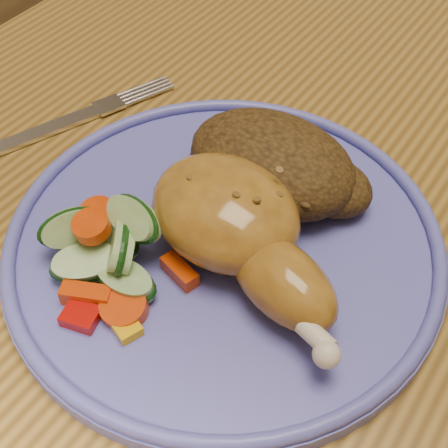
% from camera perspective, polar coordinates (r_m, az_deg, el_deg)
% --- Properties ---
extents(dining_table, '(0.90, 1.40, 0.75)m').
position_cam_1_polar(dining_table, '(0.54, 13.85, -6.04)').
color(dining_table, olive).
rests_on(dining_table, ground).
extents(plate, '(0.30, 0.30, 0.01)m').
position_cam_1_polar(plate, '(0.44, -0.00, -1.83)').
color(plate, '#5354B2').
rests_on(plate, dining_table).
extents(plate_rim, '(0.30, 0.30, 0.01)m').
position_cam_1_polar(plate_rim, '(0.43, -0.00, -0.89)').
color(plate_rim, '#5354B2').
rests_on(plate_rim, plate).
extents(chicken_leg, '(0.17, 0.11, 0.06)m').
position_cam_1_polar(chicken_leg, '(0.40, 1.32, -0.34)').
color(chicken_leg, '#A36E22').
rests_on(chicken_leg, plate).
extents(rice_pilaf, '(0.14, 0.09, 0.06)m').
position_cam_1_polar(rice_pilaf, '(0.45, 4.72, 5.34)').
color(rice_pilaf, '#462F11').
rests_on(rice_pilaf, plate).
extents(vegetable_pile, '(0.11, 0.10, 0.05)m').
position_cam_1_polar(vegetable_pile, '(0.41, -10.76, -2.53)').
color(vegetable_pile, '#A50A05').
rests_on(vegetable_pile, plate).
extents(fork, '(0.08, 0.17, 0.00)m').
position_cam_1_polar(fork, '(0.55, -14.58, 8.87)').
color(fork, silver).
rests_on(fork, dining_table).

